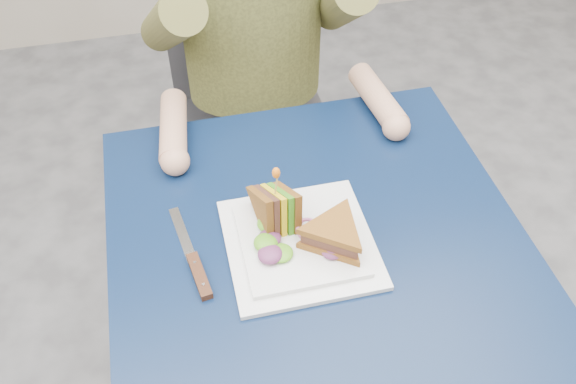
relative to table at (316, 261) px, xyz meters
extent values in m
cube|color=black|center=(0.00, 0.00, 0.06)|extent=(0.75, 0.75, 0.03)
cylinder|color=#595B5E|center=(-0.32, 0.32, -0.30)|extent=(0.04, 0.04, 0.70)
cylinder|color=#595B5E|center=(0.32, 0.32, -0.30)|extent=(0.04, 0.04, 0.70)
cube|color=#47474C|center=(0.00, 0.64, -0.20)|extent=(0.42, 0.40, 0.04)
cube|color=#47474C|center=(0.00, 0.82, 0.05)|extent=(0.42, 0.03, 0.46)
cylinder|color=#47474C|center=(-0.18, 0.47, -0.44)|extent=(0.02, 0.02, 0.43)
cylinder|color=#47474C|center=(0.18, 0.47, -0.44)|extent=(0.02, 0.02, 0.43)
cylinder|color=#47474C|center=(-0.18, 0.81, -0.44)|extent=(0.02, 0.02, 0.43)
cylinder|color=#47474C|center=(0.18, 0.81, -0.44)|extent=(0.02, 0.02, 0.43)
cylinder|color=brown|center=(-0.20, 0.53, 0.23)|extent=(0.15, 0.39, 0.31)
cylinder|color=tan|center=(-0.23, 0.33, 0.11)|extent=(0.08, 0.20, 0.06)
sphere|color=tan|center=(-0.23, 0.23, 0.11)|extent=(0.06, 0.06, 0.06)
cylinder|color=brown|center=(0.20, 0.53, 0.23)|extent=(0.15, 0.39, 0.31)
cylinder|color=tan|center=(0.23, 0.33, 0.11)|extent=(0.08, 0.20, 0.06)
sphere|color=tan|center=(0.23, 0.23, 0.11)|extent=(0.06, 0.06, 0.06)
cube|color=white|center=(-0.04, -0.02, 0.08)|extent=(0.26, 0.26, 0.01)
cube|color=white|center=(-0.04, -0.02, 0.09)|extent=(0.21, 0.21, 0.01)
cube|color=silver|center=(-0.16, -0.03, 0.08)|extent=(0.01, 0.12, 0.00)
cube|color=silver|center=(-0.15, 0.05, 0.08)|extent=(0.02, 0.02, 0.00)
cube|color=silver|center=(-0.16, 0.08, 0.08)|extent=(0.00, 0.03, 0.00)
cube|color=silver|center=(-0.15, 0.08, 0.08)|extent=(0.00, 0.03, 0.00)
cube|color=silver|center=(-0.15, 0.08, 0.08)|extent=(0.00, 0.03, 0.00)
cube|color=silver|center=(-0.14, 0.08, 0.08)|extent=(0.00, 0.03, 0.00)
cube|color=silver|center=(-0.24, 0.06, 0.08)|extent=(0.04, 0.14, 0.00)
cube|color=black|center=(-0.22, -0.05, 0.09)|extent=(0.03, 0.10, 0.01)
cylinder|color=silver|center=(-0.22, -0.02, 0.09)|extent=(0.01, 0.01, 0.00)
cylinder|color=silver|center=(-0.22, -0.07, 0.09)|extent=(0.01, 0.01, 0.00)
cylinder|color=tan|center=(-0.07, 0.03, 0.20)|extent=(0.01, 0.01, 0.06)
ellipsoid|color=orange|center=(-0.07, 0.03, 0.23)|extent=(0.01, 0.01, 0.02)
torus|color=#9E4C7A|center=(-0.02, -0.01, 0.11)|extent=(0.04, 0.04, 0.02)
camera|label=1|loc=(-0.21, -0.68, 0.93)|focal=38.00mm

